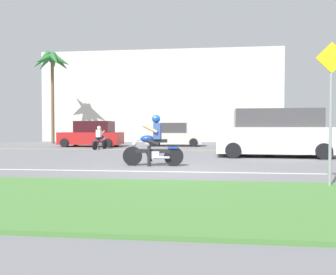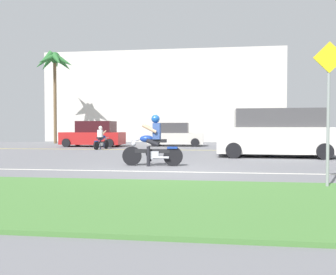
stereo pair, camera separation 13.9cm
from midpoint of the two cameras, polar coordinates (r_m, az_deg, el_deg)
ground at (r=12.57m, az=1.80°, el=-4.04°), size 56.00×30.00×0.04m
grass_median at (r=5.60m, az=-4.75°, el=-10.66°), size 56.00×3.80×0.06m
lane_line_near at (r=9.21m, az=-0.08°, el=-5.96°), size 50.40×0.12×0.01m
lane_line_far at (r=18.29m, az=3.39°, el=-2.19°), size 50.40×0.12×0.01m
motorcyclist at (r=10.61m, az=-2.28°, el=-1.19°), size 1.98×0.65×1.66m
suv_nearby at (r=14.70m, az=18.45°, el=0.62°), size 5.08×2.44×2.03m
parked_car_0 at (r=22.26m, az=-12.61°, el=0.46°), size 4.09×2.06×1.69m
parked_car_1 at (r=22.43m, az=1.39°, el=0.39°), size 3.73×1.87×1.58m
parked_car_2 at (r=22.11m, az=16.40°, el=0.14°), size 3.69×1.89×1.43m
palm_tree_0 at (r=28.08m, az=-19.09°, el=11.97°), size 3.30×3.34×7.36m
motorcyclist_distant at (r=19.39m, az=-11.38°, el=-0.32°), size 0.58×1.60×1.35m
street_sign at (r=7.31m, az=26.69°, el=5.76°), size 0.62×0.06×2.93m
building_far at (r=30.86m, az=-0.68°, el=6.92°), size 21.45×4.00×8.13m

